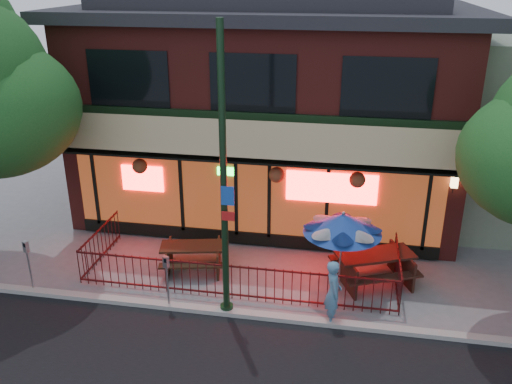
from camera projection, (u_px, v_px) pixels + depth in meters
The scene contains 11 objects.
ground at pixel (230, 303), 13.83m from camera, with size 80.00×80.00×0.00m, color gray.
curb at pixel (226, 312), 13.35m from camera, with size 80.00×0.25×0.12m, color #999993.
restaurant_building at pixel (273, 86), 18.72m from camera, with size 12.96×9.49×8.05m.
patio_fence at pixel (234, 271), 14.04m from camera, with size 8.44×2.62×1.00m.
street_light at pixel (224, 195), 12.26m from camera, with size 0.43×0.32×7.00m.
picnic_table_left at pixel (193, 254), 15.17m from camera, with size 2.05×1.73×0.77m.
picnic_table_right at pixel (374, 264), 14.51m from camera, with size 2.52×2.26×0.88m.
patio_umbrella at pixel (343, 224), 13.65m from camera, with size 2.00×1.99×2.28m.
pedestrian at pixel (333, 292), 12.77m from camera, with size 0.61×0.40×1.66m, color teal.
parking_meter_near at pixel (167, 273), 13.26m from camera, with size 0.16×0.14×1.46m.
parking_meter_far at pixel (28, 258), 13.94m from camera, with size 0.16×0.15×1.48m.
Camera 1 is at (2.72, -11.40, 7.90)m, focal length 38.00 mm.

